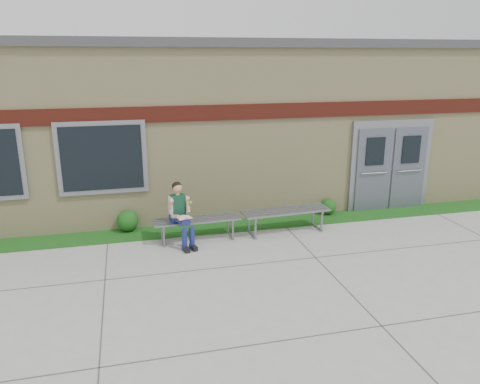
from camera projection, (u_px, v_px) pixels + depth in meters
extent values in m
plane|color=#9E9E99|center=(275.00, 274.00, 8.50)|extent=(80.00, 80.00, 0.00)
cube|color=#154B14|center=(241.00, 225.00, 10.92)|extent=(16.00, 0.80, 0.02)
cube|color=beige|center=(213.00, 121.00, 13.54)|extent=(16.00, 6.00, 4.00)
cube|color=#3F3F42|center=(211.00, 45.00, 12.95)|extent=(16.20, 6.20, 0.20)
cube|color=maroon|center=(237.00, 112.00, 10.54)|extent=(16.00, 0.06, 0.35)
cube|color=slate|center=(102.00, 158.00, 10.10)|extent=(1.90, 0.08, 1.60)
cube|color=black|center=(102.00, 158.00, 10.06)|extent=(1.70, 0.04, 1.40)
cube|color=slate|center=(390.00, 165.00, 11.86)|extent=(2.20, 0.08, 2.30)
cube|color=#505560|center=(373.00, 171.00, 11.73)|extent=(0.92, 0.06, 2.10)
cube|color=#505560|center=(408.00, 168.00, 11.96)|extent=(0.92, 0.06, 2.10)
cube|color=slate|center=(197.00, 219.00, 9.98)|extent=(1.86, 0.56, 0.04)
cube|color=slate|center=(163.00, 233.00, 9.88)|extent=(0.06, 0.51, 0.42)
cube|color=slate|center=(231.00, 227.00, 10.22)|extent=(0.06, 0.51, 0.42)
cube|color=slate|center=(286.00, 211.00, 10.43)|extent=(2.01, 0.67, 0.04)
cube|color=slate|center=(251.00, 225.00, 10.33)|extent=(0.08, 0.55, 0.45)
cube|color=slate|center=(318.00, 219.00, 10.69)|extent=(0.08, 0.55, 0.45)
cube|color=navy|center=(178.00, 218.00, 9.82)|extent=(0.37, 0.30, 0.15)
cube|color=#0E3521|center=(178.00, 205.00, 9.72)|extent=(0.34, 0.26, 0.43)
sphere|color=tan|center=(177.00, 188.00, 9.61)|extent=(0.24, 0.24, 0.20)
sphere|color=black|center=(177.00, 186.00, 9.62)|extent=(0.25, 0.25, 0.21)
cylinder|color=navy|center=(179.00, 221.00, 9.57)|extent=(0.24, 0.42, 0.14)
cylinder|color=navy|center=(186.00, 219.00, 9.65)|extent=(0.24, 0.42, 0.14)
cylinder|color=navy|center=(184.00, 240.00, 9.49)|extent=(0.11, 0.11, 0.47)
cylinder|color=navy|center=(192.00, 238.00, 9.57)|extent=(0.11, 0.11, 0.47)
cube|color=black|center=(186.00, 249.00, 9.48)|extent=(0.16, 0.26, 0.09)
cube|color=black|center=(194.00, 248.00, 9.56)|extent=(0.16, 0.26, 0.09)
cylinder|color=tan|center=(171.00, 204.00, 9.57)|extent=(0.14, 0.22, 0.25)
cylinder|color=tan|center=(187.00, 202.00, 9.74)|extent=(0.14, 0.22, 0.25)
cube|color=white|center=(184.00, 217.00, 9.49)|extent=(0.33, 0.28, 0.01)
cube|color=#D14E5C|center=(184.00, 218.00, 9.49)|extent=(0.34, 0.29, 0.01)
sphere|color=#5EB02F|center=(190.00, 203.00, 9.64)|extent=(0.08, 0.08, 0.08)
sphere|color=#154B14|center=(128.00, 221.00, 10.50)|extent=(0.48, 0.48, 0.48)
sphere|color=#154B14|center=(328.00, 206.00, 11.63)|extent=(0.39, 0.39, 0.39)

